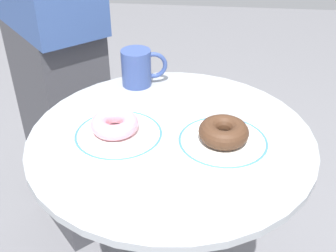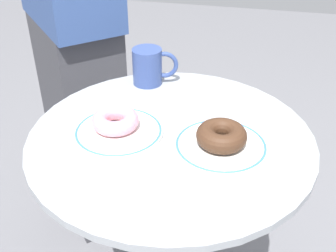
% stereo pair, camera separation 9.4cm
% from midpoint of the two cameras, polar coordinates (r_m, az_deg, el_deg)
% --- Properties ---
extents(cafe_table, '(0.65, 0.65, 0.77)m').
position_cam_midpoint_polar(cafe_table, '(1.11, 2.80, -12.47)').
color(cafe_table, '#999EA3').
rests_on(cafe_table, ground).
extents(plate_left, '(0.20, 0.20, 0.01)m').
position_cam_midpoint_polar(plate_left, '(0.94, -3.98, -0.87)').
color(plate_left, white).
rests_on(plate_left, cafe_table).
extents(plate_right, '(0.20, 0.20, 0.01)m').
position_cam_midpoint_polar(plate_right, '(0.91, 10.20, -2.77)').
color(plate_right, white).
rests_on(plate_right, cafe_table).
extents(donut_pink_frosted, '(0.11, 0.11, 0.04)m').
position_cam_midpoint_polar(donut_pink_frosted, '(0.94, -4.43, 0.69)').
color(donut_pink_frosted, pink).
rests_on(donut_pink_frosted, plate_left).
extents(donut_chocolate, '(0.11, 0.11, 0.04)m').
position_cam_midpoint_polar(donut_chocolate, '(0.90, 10.37, -1.40)').
color(donut_chocolate, '#422819').
rests_on(donut_chocolate, plate_right).
extents(paper_napkin, '(0.16, 0.15, 0.01)m').
position_cam_midpoint_polar(paper_napkin, '(0.82, 1.22, -6.99)').
color(paper_napkin, white).
rests_on(paper_napkin, cafe_table).
extents(coffee_mug, '(0.12, 0.08, 0.10)m').
position_cam_midpoint_polar(coffee_mug, '(1.14, -0.27, 8.15)').
color(coffee_mug, '#334784').
rests_on(coffee_mug, cafe_table).
extents(person_figure, '(0.44, 0.45, 1.70)m').
position_cam_midpoint_polar(person_figure, '(1.44, -11.16, 13.50)').
color(person_figure, '#3D3D42').
rests_on(person_figure, ground).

